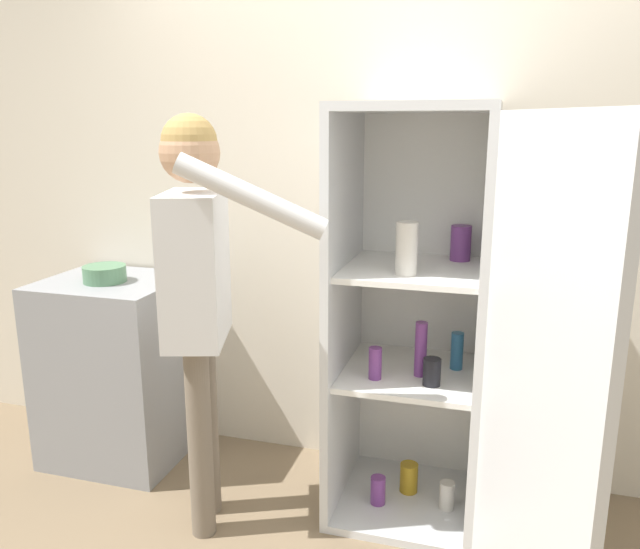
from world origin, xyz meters
name	(u,v)px	position (x,y,z in m)	size (l,w,h in m)	color
wall_back	(377,209)	(0.00, 0.98, 1.27)	(7.00, 0.06, 2.55)	beige
refrigerator	(437,328)	(0.34, 0.54, 0.87)	(0.98, 1.16, 1.74)	silver
person	(198,271)	(-0.56, 0.25, 1.11)	(0.73, 0.50, 1.70)	#726656
counter	(117,369)	(-1.24, 0.64, 0.46)	(0.65, 0.57, 0.93)	gray
bowl	(105,274)	(-1.25, 0.61, 0.96)	(0.20, 0.20, 0.08)	#517F5B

